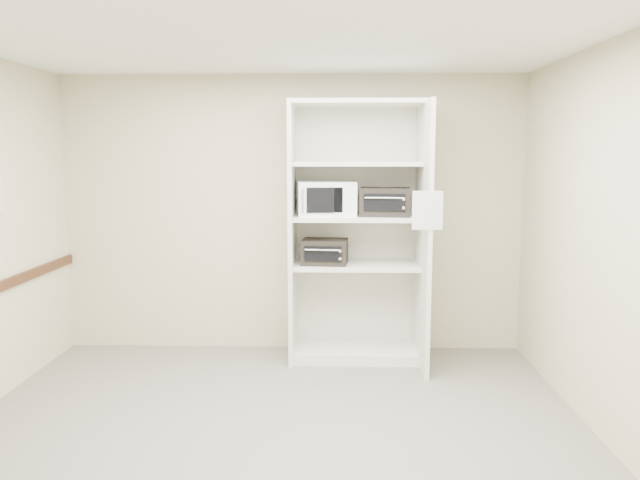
{
  "coord_description": "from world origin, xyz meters",
  "views": [
    {
      "loc": [
        0.43,
        -4.1,
        1.94
      ],
      "look_at": [
        0.29,
        1.27,
        1.2
      ],
      "focal_mm": 35.0,
      "sensor_mm": 36.0,
      "label": 1
    }
  ],
  "objects_px": {
    "microwave": "(326,198)",
    "toaster_oven_lower": "(325,252)",
    "toaster_oven_upper": "(385,202)",
    "shelving_unit": "(361,241)"
  },
  "relations": [
    {
      "from": "toaster_oven_upper",
      "to": "shelving_unit",
      "type": "bearing_deg",
      "value": 179.65
    },
    {
      "from": "microwave",
      "to": "toaster_oven_upper",
      "type": "bearing_deg",
      "value": -8.31
    },
    {
      "from": "microwave",
      "to": "toaster_oven_lower",
      "type": "relative_size",
      "value": 1.27
    },
    {
      "from": "microwave",
      "to": "shelving_unit",
      "type": "bearing_deg",
      "value": -4.84
    },
    {
      "from": "shelving_unit",
      "to": "toaster_oven_upper",
      "type": "distance_m",
      "value": 0.43
    },
    {
      "from": "shelving_unit",
      "to": "microwave",
      "type": "relative_size",
      "value": 4.59
    },
    {
      "from": "microwave",
      "to": "toaster_oven_lower",
      "type": "distance_m",
      "value": 0.5
    },
    {
      "from": "toaster_oven_upper",
      "to": "microwave",
      "type": "bearing_deg",
      "value": -175.14
    },
    {
      "from": "microwave",
      "to": "toaster_oven_lower",
      "type": "height_order",
      "value": "microwave"
    },
    {
      "from": "shelving_unit",
      "to": "toaster_oven_upper",
      "type": "bearing_deg",
      "value": -6.65
    }
  ]
}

